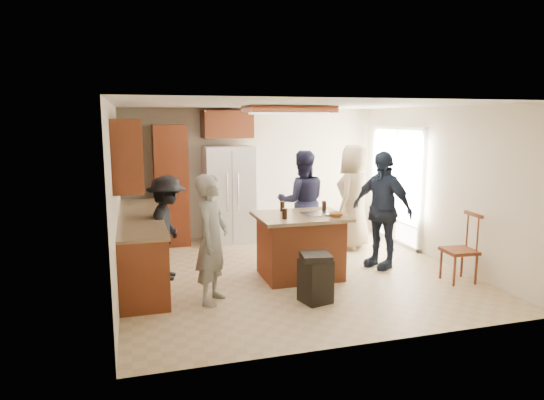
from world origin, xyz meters
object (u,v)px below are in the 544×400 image
object	(u,v)px
person_front_left	(212,239)
person_counter	(167,227)
person_behind_right	(354,197)
refrigerator	(229,194)
person_side_right	(381,210)
trash_bin	(315,278)
kitchen_island	(300,245)
spindle_chair	(461,251)
person_behind_left	(302,202)

from	to	relation	value
person_front_left	person_counter	distance (m)	1.20
person_behind_right	refrigerator	bearing A→B (deg)	-70.71
person_side_right	trash_bin	distance (m)	1.98
kitchen_island	spindle_chair	world-z (taller)	spindle_chair
person_behind_right	person_counter	bearing A→B (deg)	-28.85
person_front_left	trash_bin	distance (m)	1.39
person_behind_right	person_side_right	xyz separation A→B (m)	(-0.09, -1.15, -0.02)
person_side_right	person_counter	distance (m)	3.26
person_behind_left	person_side_right	world-z (taller)	person_side_right
person_counter	person_side_right	bearing A→B (deg)	-83.53
refrigerator	spindle_chair	xyz separation A→B (m)	(2.71, -3.22, -0.45)
person_front_left	person_behind_left	xyz separation A→B (m)	(1.88, 1.91, 0.07)
person_front_left	spindle_chair	bearing A→B (deg)	-63.69
person_behind_left	kitchen_island	bearing A→B (deg)	78.88
person_behind_right	refrigerator	xyz separation A→B (m)	(-2.05, 1.11, -0.03)
refrigerator	kitchen_island	world-z (taller)	refrigerator
person_front_left	refrigerator	distance (m)	3.12
person_behind_left	refrigerator	world-z (taller)	refrigerator
kitchen_island	person_counter	bearing A→B (deg)	165.63
kitchen_island	person_behind_left	bearing A→B (deg)	69.23
person_side_right	kitchen_island	bearing A→B (deg)	-110.59
person_behind_right	person_side_right	bearing A→B (deg)	43.43
person_behind_left	spindle_chair	world-z (taller)	person_behind_left
person_behind_left	person_side_right	bearing A→B (deg)	137.16
person_front_left	person_side_right	size ratio (longest dim) A/B	0.90
refrigerator	kitchen_island	size ratio (longest dim) A/B	1.41
person_counter	refrigerator	xyz separation A→B (m)	(1.27, 1.90, 0.14)
person_counter	kitchen_island	size ratio (longest dim) A/B	1.18
person_behind_left	spindle_chair	bearing A→B (deg)	137.36
person_behind_right	person_side_right	world-z (taller)	person_behind_right
spindle_chair	refrigerator	bearing A→B (deg)	130.05
trash_bin	person_behind_right	bearing A→B (deg)	54.71
person_counter	person_front_left	bearing A→B (deg)	-144.31
person_front_left	person_side_right	xyz separation A→B (m)	(2.77, 0.75, 0.09)
person_front_left	spindle_chair	world-z (taller)	person_front_left
person_counter	person_behind_right	bearing A→B (deg)	-63.73
person_behind_right	refrigerator	size ratio (longest dim) A/B	1.03
trash_bin	spindle_chair	bearing A→B (deg)	4.03
trash_bin	kitchen_island	bearing A→B (deg)	81.60
person_behind_left	person_behind_right	distance (m)	0.98
person_behind_left	refrigerator	distance (m)	1.54
person_front_left	person_counter	world-z (taller)	person_front_left
spindle_chair	person_behind_left	bearing A→B (deg)	127.71
person_front_left	person_behind_left	world-z (taller)	person_behind_left
trash_bin	spindle_chair	size ratio (longest dim) A/B	0.63
person_behind_left	person_behind_right	size ratio (longest dim) A/B	0.95
person_behind_left	spindle_chair	distance (m)	2.71
person_counter	spindle_chair	xyz separation A→B (m)	(3.98, -1.32, -0.30)
person_side_right	spindle_chair	bearing A→B (deg)	12.57
person_side_right	kitchen_island	distance (m)	1.44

